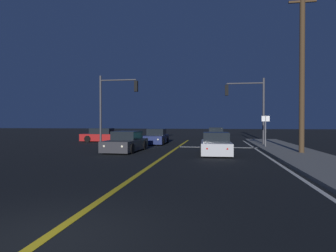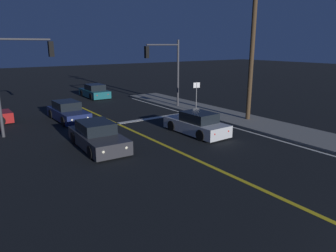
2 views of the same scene
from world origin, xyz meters
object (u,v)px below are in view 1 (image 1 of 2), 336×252
at_px(car_distant_tail_red, 104,136).
at_px(street_sign_corner, 266,126).
at_px(traffic_signal_near_right, 249,101).
at_px(utility_pole_right, 302,63).
at_px(car_following_oncoming_silver, 216,145).
at_px(car_lead_oncoming_navy, 156,137).
at_px(car_far_approaching_teal, 216,134).
at_px(traffic_signal_far_left, 114,99).
at_px(car_side_waiting_charcoal, 126,143).

relative_size(car_distant_tail_red, street_sign_corner, 1.83).
relative_size(traffic_signal_near_right, utility_pole_right, 0.53).
relative_size(car_following_oncoming_silver, street_sign_corner, 1.78).
distance_m(car_lead_oncoming_navy, street_sign_corner, 9.57).
bearing_deg(car_far_approaching_teal, traffic_signal_near_right, -72.47).
height_order(car_distant_tail_red, car_far_approaching_teal, same).
xyz_separation_m(traffic_signal_far_left, street_sign_corner, (12.16, -1.40, -2.24)).
bearing_deg(car_lead_oncoming_navy, car_following_oncoming_silver, 122.30).
bearing_deg(car_distant_tail_red, utility_pole_right, 58.97).
xyz_separation_m(car_distant_tail_red, car_following_oncoming_silver, (10.91, -9.63, -0.00)).
bearing_deg(car_side_waiting_charcoal, street_sign_corner, -157.27).
relative_size(car_following_oncoming_silver, traffic_signal_near_right, 0.78).
bearing_deg(car_following_oncoming_silver, car_far_approaching_teal, 87.80).
relative_size(car_far_approaching_teal, street_sign_corner, 1.79).
distance_m(traffic_signal_far_left, utility_pole_right, 14.67).
bearing_deg(car_following_oncoming_silver, traffic_signal_near_right, 67.07).
relative_size(traffic_signal_near_right, traffic_signal_far_left, 0.95).
bearing_deg(car_following_oncoming_silver, utility_pole_right, 3.26).
bearing_deg(car_side_waiting_charcoal, car_lead_oncoming_navy, -92.95).
distance_m(traffic_signal_near_right, street_sign_corner, 3.56).
bearing_deg(traffic_signal_near_right, utility_pole_right, 108.30).
distance_m(car_lead_oncoming_navy, traffic_signal_far_left, 5.09).
relative_size(car_side_waiting_charcoal, traffic_signal_far_left, 0.78).
relative_size(car_far_approaching_teal, car_lead_oncoming_navy, 0.98).
distance_m(car_far_approaching_teal, traffic_signal_far_left, 13.92).
bearing_deg(traffic_signal_far_left, car_side_waiting_charcoal, -61.92).
relative_size(car_distant_tail_red, utility_pole_right, 0.43).
bearing_deg(car_far_approaching_teal, traffic_signal_far_left, -128.77).
bearing_deg(car_lead_oncoming_navy, traffic_signal_far_left, 30.17).
bearing_deg(traffic_signal_near_right, street_sign_corner, 106.71).
bearing_deg(car_lead_oncoming_navy, utility_pole_right, 142.77).
distance_m(car_far_approaching_teal, traffic_signal_near_right, 9.89).
xyz_separation_m(car_side_waiting_charcoal, traffic_signal_near_right, (8.70, 6.31, 3.11)).
height_order(traffic_signal_far_left, street_sign_corner, traffic_signal_far_left).
bearing_deg(car_side_waiting_charcoal, car_far_approaching_teal, -108.93).
xyz_separation_m(utility_pole_right, street_sign_corner, (-1.40, 3.97, -3.79)).
relative_size(car_lead_oncoming_navy, street_sign_corner, 1.83).
distance_m(car_following_oncoming_silver, car_lead_oncoming_navy, 9.44).
bearing_deg(street_sign_corner, traffic_signal_far_left, 173.43).
relative_size(car_side_waiting_charcoal, traffic_signal_near_right, 0.82).
xyz_separation_m(traffic_signal_far_left, utility_pole_right, (13.56, -5.37, 1.54)).
height_order(traffic_signal_near_right, utility_pole_right, utility_pole_right).
xyz_separation_m(car_distant_tail_red, utility_pole_right, (15.94, -9.18, 4.85)).
xyz_separation_m(car_lead_oncoming_navy, utility_pole_right, (10.28, -7.40, 4.85)).
distance_m(car_far_approaching_teal, street_sign_corner, 12.36).
xyz_separation_m(car_far_approaching_teal, street_sign_corner, (3.52, -11.80, 1.07)).
relative_size(car_side_waiting_charcoal, car_following_oncoming_silver, 1.05).
distance_m(car_following_oncoming_silver, traffic_signal_near_right, 8.34).
distance_m(car_side_waiting_charcoal, car_following_oncoming_silver, 5.98).
relative_size(car_side_waiting_charcoal, street_sign_corner, 1.87).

